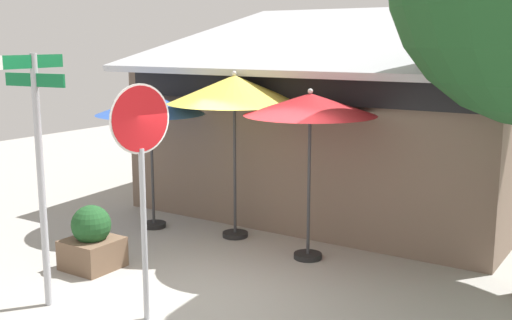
{
  "coord_description": "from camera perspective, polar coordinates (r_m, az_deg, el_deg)",
  "views": [
    {
      "loc": [
        4.87,
        -6.5,
        3.33
      ],
      "look_at": [
        -0.17,
        1.2,
        1.6
      ],
      "focal_mm": 44.15,
      "sensor_mm": 36.0,
      "label": 1
    }
  ],
  "objects": [
    {
      "name": "cafe_building",
      "position": [
        13.05,
        8.29,
        2.72
      ],
      "size": [
        7.63,
        5.84,
        4.14
      ],
      "color": "#705B4C",
      "rests_on": "ground"
    },
    {
      "name": "street_sign_post",
      "position": [
        8.18,
        -19.05,
        0.5
      ],
      "size": [
        0.94,
        1.0,
        3.2
      ],
      "color": "#A8AAB2",
      "rests_on": "ground"
    },
    {
      "name": "sidewalk_planter",
      "position": [
        9.73,
        -14.64,
        -7.08
      ],
      "size": [
        0.74,
        0.74,
        0.96
      ],
      "color": "brown",
      "rests_on": "ground"
    },
    {
      "name": "stop_sign",
      "position": [
        7.43,
        -10.34,
        0.32
      ],
      "size": [
        0.18,
        0.8,
        2.87
      ],
      "color": "#A8AAB2",
      "rests_on": "ground"
    },
    {
      "name": "patio_umbrella_mustard_center",
      "position": [
        10.53,
        -1.98,
        6.32
      ],
      "size": [
        2.25,
        2.25,
        2.86
      ],
      "color": "black",
      "rests_on": "ground"
    },
    {
      "name": "ground_plane",
      "position": [
        8.79,
        -3.44,
        -11.97
      ],
      "size": [
        28.0,
        28.0,
        0.1
      ],
      "primitive_type": "cube",
      "color": "#9E9B93"
    },
    {
      "name": "patio_umbrella_royal_blue_left",
      "position": [
        11.28,
        -9.55,
        4.84
      ],
      "size": [
        1.93,
        1.93,
        2.49
      ],
      "color": "black",
      "rests_on": "ground"
    },
    {
      "name": "patio_umbrella_crimson_right",
      "position": [
        9.46,
        4.93,
        4.86
      ],
      "size": [
        2.01,
        2.01,
        2.65
      ],
      "color": "black",
      "rests_on": "ground"
    }
  ]
}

